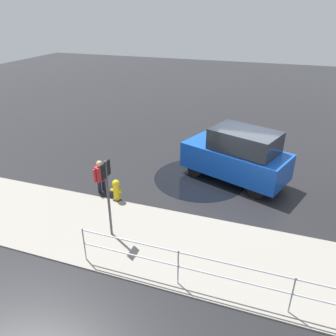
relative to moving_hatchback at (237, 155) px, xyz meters
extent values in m
plane|color=black|center=(-0.33, 0.27, -1.03)|extent=(60.00, 60.00, 0.00)
cube|color=gray|center=(-0.33, 4.47, -1.01)|extent=(24.00, 3.20, 0.04)
cube|color=blue|center=(0.08, -0.03, -0.23)|extent=(4.25, 2.96, 0.99)
cube|color=#1E232B|center=(-0.21, 0.08, 0.65)|extent=(2.72, 2.22, 0.77)
cylinder|color=black|center=(1.54, 0.19, -0.73)|extent=(0.64, 0.42, 0.60)
cylinder|color=black|center=(1.04, -1.15, -0.73)|extent=(0.64, 0.42, 0.60)
cylinder|color=black|center=(-0.87, 1.09, -0.73)|extent=(0.64, 0.42, 0.60)
cylinder|color=black|center=(-1.37, -0.25, -0.73)|extent=(0.64, 0.42, 0.60)
cylinder|color=gold|center=(3.62, 2.84, -0.72)|extent=(0.22, 0.22, 0.62)
sphere|color=gold|center=(3.62, 2.84, -0.35)|extent=(0.26, 0.26, 0.26)
cylinder|color=gold|center=(3.46, 2.84, -0.64)|extent=(0.10, 0.09, 0.09)
cylinder|color=gold|center=(3.78, 2.84, -0.64)|extent=(0.10, 0.09, 0.09)
cylinder|color=#2D2D2D|center=(3.62, 2.84, -1.00)|extent=(0.31, 0.31, 0.06)
cube|color=#B2262D|center=(4.42, 2.45, -0.30)|extent=(0.37, 0.43, 0.55)
sphere|color=tan|center=(4.42, 2.45, 0.08)|extent=(0.22, 0.22, 0.22)
cylinder|color=#1E1E2D|center=(4.38, 2.37, -0.80)|extent=(0.13, 0.13, 0.45)
cylinder|color=#1E1E2D|center=(4.46, 2.53, -0.80)|extent=(0.13, 0.13, 0.45)
cylinder|color=#B2262D|center=(4.32, 2.24, -0.30)|extent=(0.09, 0.09, 0.50)
cylinder|color=#B2262D|center=(4.52, 2.67, -0.30)|extent=(0.09, 0.09, 0.50)
cylinder|color=#B7BABF|center=(-2.03, 5.77, -0.50)|extent=(0.04, 0.04, 1.05)
cylinder|color=#B7BABF|center=(0.50, 5.77, -0.50)|extent=(0.04, 0.04, 1.05)
cylinder|color=#B7BABF|center=(3.03, 5.77, -0.50)|extent=(0.04, 0.04, 1.05)
cylinder|color=#B7BABF|center=(-2.03, 5.77, -0.03)|extent=(10.12, 0.04, 0.04)
cylinder|color=#B7BABF|center=(-2.03, 5.77, -0.45)|extent=(10.12, 0.04, 0.04)
cylinder|color=#4C4C51|center=(2.90, 4.59, 0.17)|extent=(0.07, 0.07, 2.40)
cube|color=black|center=(2.90, 4.59, 1.12)|extent=(0.04, 0.44, 0.44)
cylinder|color=black|center=(1.32, 0.34, -1.02)|extent=(3.56, 3.56, 0.01)
camera|label=1|loc=(-1.17, 11.35, 5.02)|focal=35.00mm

